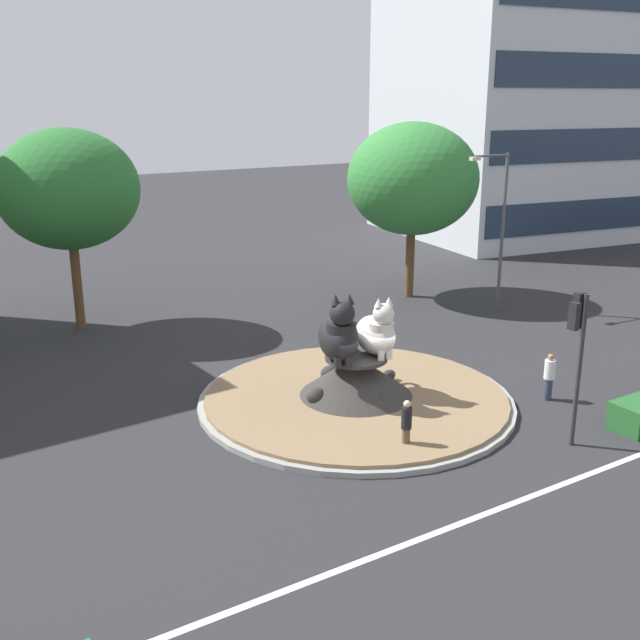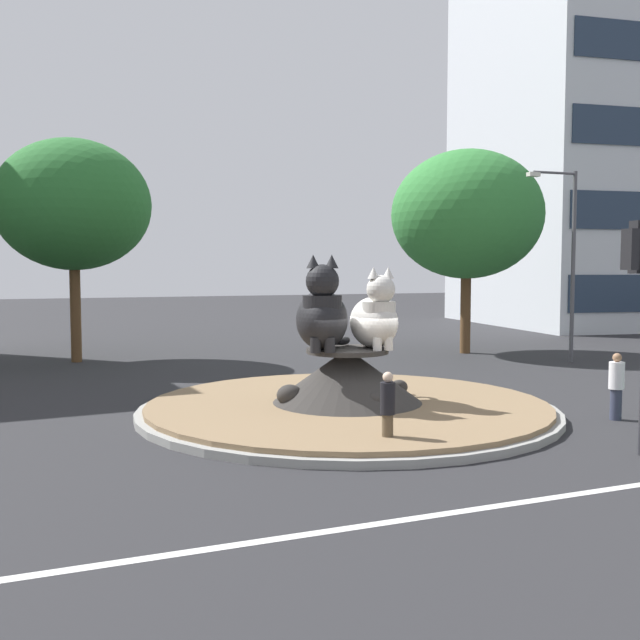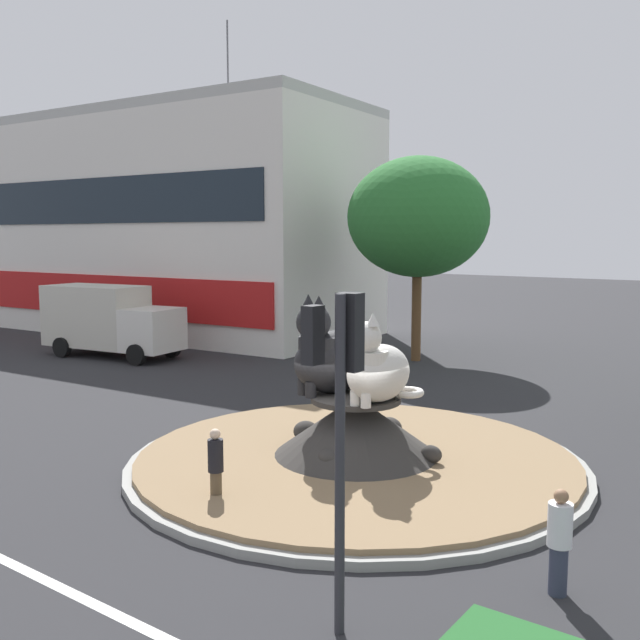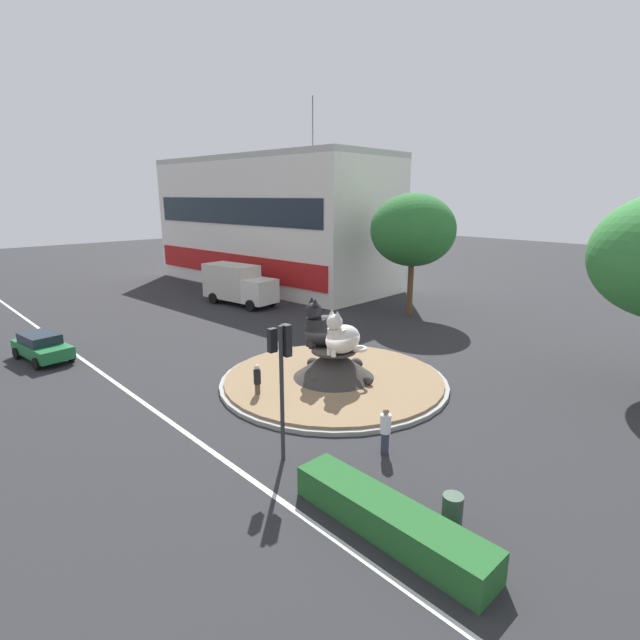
% 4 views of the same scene
% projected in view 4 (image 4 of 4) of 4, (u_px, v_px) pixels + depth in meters
% --- Properties ---
extents(ground_plane, '(160.00, 160.00, 0.00)m').
position_uv_depth(ground_plane, '(334.00, 383.00, 23.02)').
color(ground_plane, '#28282B').
extents(lane_centreline, '(112.00, 0.20, 0.01)m').
position_uv_depth(lane_centreline, '(189.00, 435.00, 17.98)').
color(lane_centreline, silver).
rests_on(lane_centreline, ground).
extents(roundabout_island, '(10.73, 10.73, 1.69)m').
position_uv_depth(roundabout_island, '(334.00, 373.00, 22.90)').
color(roundabout_island, gray).
rests_on(roundabout_island, ground).
extents(cat_statue_black, '(2.04, 2.40, 2.38)m').
position_uv_depth(cat_statue_black, '(323.00, 328.00, 22.85)').
color(cat_statue_black, black).
rests_on(cat_statue_black, roundabout_island).
extents(cat_statue_white, '(1.45, 2.08, 2.09)m').
position_uv_depth(cat_statue_white, '(341.00, 337.00, 21.78)').
color(cat_statue_white, silver).
rests_on(cat_statue_white, roundabout_island).
extents(traffic_light_mast, '(0.71, 0.53, 4.68)m').
position_uv_depth(traffic_light_mast, '(282.00, 362.00, 15.64)').
color(traffic_light_mast, '#2D2D33').
rests_on(traffic_light_mast, ground).
extents(shophouse_block, '(25.63, 11.74, 17.22)m').
position_uv_depth(shophouse_block, '(272.00, 222.00, 47.65)').
color(shophouse_block, silver).
rests_on(shophouse_block, ground).
extents(clipped_hedge_strip, '(5.93, 1.20, 0.90)m').
position_uv_depth(clipped_hedge_strip, '(389.00, 519.00, 12.64)').
color(clipped_hedge_strip, '#235B28').
rests_on(clipped_hedge_strip, ground).
extents(broadleaf_tree_behind_island, '(6.07, 6.07, 8.83)m').
position_uv_depth(broadleaf_tree_behind_island, '(413.00, 230.00, 34.49)').
color(broadleaf_tree_behind_island, brown).
rests_on(broadleaf_tree_behind_island, ground).
extents(pedestrian_white_shirt, '(0.37, 0.37, 1.66)m').
position_uv_depth(pedestrian_white_shirt, '(385.00, 430.00, 16.55)').
color(pedestrian_white_shirt, '#33384C').
rests_on(pedestrian_white_shirt, ground).
extents(pedestrian_black_shirt, '(0.31, 0.31, 1.63)m').
position_uv_depth(pedestrian_black_shirt, '(257.00, 381.00, 20.86)').
color(pedestrian_black_shirt, brown).
rests_on(pedestrian_black_shirt, ground).
extents(sedan_on_far_lane, '(4.20, 2.34, 1.45)m').
position_uv_depth(sedan_on_far_lane, '(42.00, 346.00, 26.01)').
color(sedan_on_far_lane, '#1E6B38').
rests_on(sedan_on_far_lane, ground).
extents(delivery_box_truck, '(6.90, 3.32, 3.20)m').
position_uv_depth(delivery_box_truck, '(238.00, 284.00, 39.13)').
color(delivery_box_truck, silver).
rests_on(delivery_box_truck, ground).
extents(litter_bin, '(0.56, 0.56, 0.90)m').
position_uv_depth(litter_bin, '(452.00, 510.00, 12.99)').
color(litter_bin, '#2D4233').
rests_on(litter_bin, ground).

